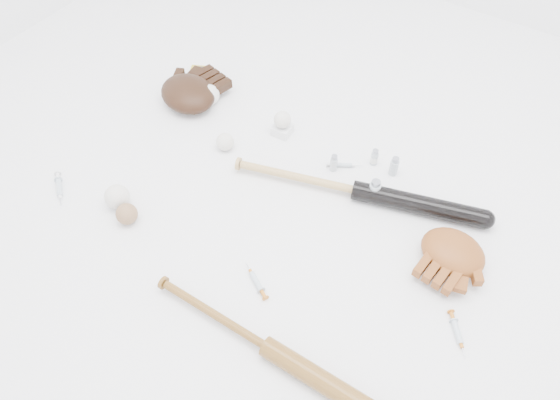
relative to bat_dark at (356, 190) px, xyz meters
The scene contains 19 objects.
bat_dark is the anchor object (origin of this frame).
bat_wood 0.63m from the bat_dark, 84.43° to the right, with size 0.79×0.06×0.06m, color brown, non-canonical shape.
glove_dark 0.78m from the bat_dark, behind, with size 0.28×0.28×0.10m, color black, non-canonical shape.
glove_tan 0.37m from the bat_dark, ahead, with size 0.24×0.24×0.09m, color brown, non-canonical shape.
trading_card 0.90m from the bat_dark, 164.96° to the left, with size 0.07×0.10×0.01m, color gold.
pedestal 0.40m from the bat_dark, 161.60° to the left, with size 0.07×0.07×0.04m, color white.
baseball_on_pedestal 0.40m from the bat_dark, 161.60° to the left, with size 0.06×0.06×0.06m, color silver.
baseball_left 0.51m from the bat_dark, behind, with size 0.07×0.07×0.07m, color silver.
baseball_upper 0.72m from the bat_dark, behind, with size 0.08×0.08×0.08m, color silver.
baseball_mid 0.80m from the bat_dark, 144.34° to the right, with size 0.08×0.08×0.08m, color silver.
baseball_aged 0.76m from the bat_dark, 139.13° to the right, with size 0.07×0.07×0.07m, color #8F6745.
syringe_0 1.01m from the bat_dark, 148.68° to the right, with size 0.17×0.03×0.02m, color #ADBCC6, non-canonical shape.
syringe_1 0.47m from the bat_dark, 100.81° to the right, with size 0.15×0.03×0.02m, color #ADBCC6, non-canonical shape.
syringe_2 0.14m from the bat_dark, 135.48° to the left, with size 0.14×0.02×0.02m, color #ADBCC6, non-canonical shape.
syringe_3 0.56m from the bat_dark, 31.06° to the right, with size 0.15×0.03×0.02m, color #ADBCC6, non-canonical shape.
vial_0 0.14m from the bat_dark, 150.92° to the left, with size 0.03×0.03×0.07m, color silver.
vial_1 0.17m from the bat_dark, 95.63° to the left, with size 0.03×0.03×0.07m, color silver.
vial_2 0.18m from the bat_dark, 69.69° to the left, with size 0.03×0.03×0.08m, color silver.
vial_3 0.06m from the bat_dark, 21.38° to the left, with size 0.04×0.04×0.09m, color silver.
Camera 1 is at (0.65, -0.96, 1.43)m, focal length 35.00 mm.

